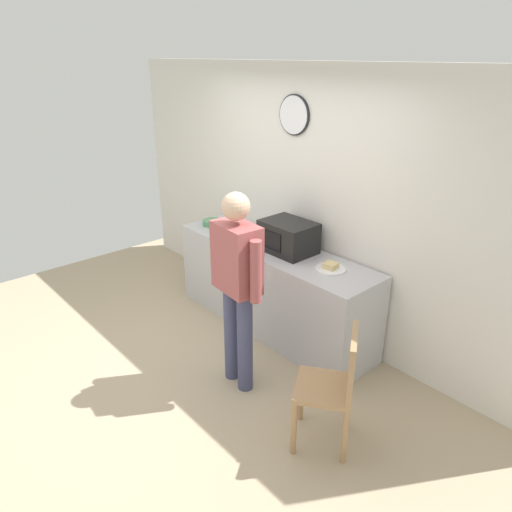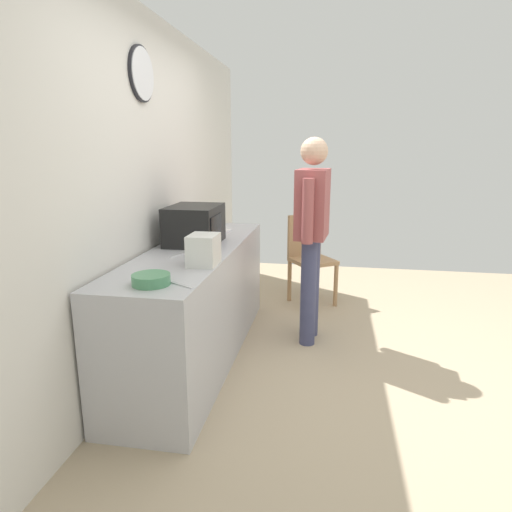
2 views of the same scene
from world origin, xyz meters
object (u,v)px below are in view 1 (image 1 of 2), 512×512
Objects in this scene: salad_bowl at (212,223)px; person_standing at (237,278)px; microwave at (288,237)px; fork_utensil at (259,239)px; wooden_chair at (335,383)px; spoon_utensil at (200,229)px; sandwich_plate at (330,268)px; toaster at (226,231)px.

person_standing is (1.42, -0.81, 0.09)m from salad_bowl.
fork_utensil is at bearing -179.67° from microwave.
salad_bowl reaches higher than wooden_chair.
person_standing is at bearing -29.78° from salad_bowl.
fork_utensil and spoon_utensil have the same top height.
salad_bowl is at bearing 93.51° from spoon_utensil.
person_standing is at bearing -104.56° from sandwich_plate.
wooden_chair is (2.41, -0.75, -0.40)m from salad_bowl.
fork_utensil is (-0.42, -0.00, -0.15)m from microwave.
spoon_utensil is at bearing -178.80° from toaster.
fork_utensil is at bearing 7.57° from salad_bowl.
microwave reaches higher than salad_bowl.
sandwich_plate is 1.65m from salad_bowl.
microwave is 0.57m from sandwich_plate.
spoon_utensil is at bearing 166.58° from wooden_chair.
sandwich_plate is at bearing 2.47° from salad_bowl.
sandwich_plate is 1.21m from toaster.
toaster reaches higher than wooden_chair.
spoon_utensil is 0.18× the size of wooden_chair.
person_standing is at bearing -176.21° from wooden_chair.
fork_utensil is (0.68, 0.09, -0.03)m from salad_bowl.
toaster is at bearing 1.20° from spoon_utensil.
person_standing reaches higher than salad_bowl.
fork_utensil is (-0.97, 0.02, -0.01)m from sandwich_plate.
microwave reaches higher than spoon_utensil.
microwave is 1.13m from spoon_utensil.
sandwich_plate is 0.29× the size of wooden_chair.
toaster is 0.13× the size of person_standing.
microwave is at bearing 0.33° from fork_utensil.
sandwich_plate is 0.97m from fork_utensil.
person_standing is at bearing -34.15° from toaster.
microwave is at bearing 109.62° from person_standing.
person_standing is 1.82× the size of wooden_chair.
sandwich_plate reaches higher than spoon_utensil.
toaster is 2.08m from wooden_chair.
microwave is 2.94× the size of spoon_utensil.
spoon_utensil is at bearing -158.40° from fork_utensil.
wooden_chair is (1.94, -0.58, -0.47)m from toaster.
salad_bowl is 0.18m from spoon_utensil.
person_standing reaches higher than sandwich_plate.
toaster is 0.47m from spoon_utensil.
microwave is at bearing 4.84° from salad_bowl.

